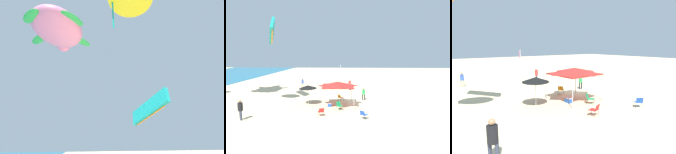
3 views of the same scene
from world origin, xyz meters
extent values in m
cube|color=beige|center=(0.00, 0.00, -0.05)|extent=(120.00, 120.00, 0.10)
cylinder|color=#B7B7BC|center=(-3.49, 0.18, 1.09)|extent=(0.07, 0.07, 2.19)
cylinder|color=#B7B7BC|center=(-0.19, 0.38, 1.09)|extent=(0.07, 0.07, 2.19)
cylinder|color=#B7B7BC|center=(-3.69, 3.55, 1.09)|extent=(0.07, 0.07, 2.19)
cylinder|color=#B7B7BC|center=(-0.39, 3.75, 1.09)|extent=(0.07, 0.07, 2.19)
cube|color=red|center=(-1.94, 1.97, 2.24)|extent=(3.58, 3.64, 0.10)
pyramid|color=red|center=(-1.94, 1.97, 2.52)|extent=(3.50, 3.57, 0.47)
cylinder|color=silver|center=(-1.55, 5.44, 1.12)|extent=(0.14, 0.08, 2.24)
cone|color=black|center=(-1.60, 5.46, 2.07)|extent=(2.09, 2.08, 0.49)
cylinder|color=black|center=(-4.01, 1.72, 0.20)|extent=(0.02, 0.02, 0.40)
cylinder|color=black|center=(-3.71, 1.30, 0.20)|extent=(0.02, 0.02, 0.40)
cylinder|color=black|center=(-3.59, 2.02, 0.20)|extent=(0.02, 0.02, 0.40)
cylinder|color=black|center=(-3.29, 1.60, 0.20)|extent=(0.02, 0.02, 0.40)
cube|color=#198C4C|center=(-3.65, 1.66, 0.40)|extent=(0.73, 0.73, 0.03)
cube|color=#198C4C|center=(-3.41, 1.83, 0.61)|extent=(0.40, 0.48, 0.41)
cylinder|color=black|center=(-6.40, -0.99, 0.20)|extent=(0.02, 0.02, 0.40)
cylinder|color=black|center=(-6.05, -0.61, 0.20)|extent=(0.02, 0.02, 0.40)
cylinder|color=black|center=(-6.78, -0.64, 0.20)|extent=(0.02, 0.02, 0.40)
cylinder|color=black|center=(-6.43, -0.26, 0.20)|extent=(0.02, 0.02, 0.40)
cube|color=blue|center=(-6.42, -0.63, 0.40)|extent=(0.73, 0.73, 0.03)
cube|color=blue|center=(-6.63, -0.43, 0.61)|extent=(0.43, 0.45, 0.41)
cylinder|color=black|center=(-5.37, 3.23, 0.20)|extent=(0.02, 0.02, 0.40)
cylinder|color=black|center=(-5.53, 3.73, 0.20)|extent=(0.02, 0.02, 0.40)
cylinder|color=black|center=(-5.86, 3.07, 0.20)|extent=(0.02, 0.02, 0.40)
cylinder|color=black|center=(-6.02, 3.56, 0.20)|extent=(0.02, 0.02, 0.40)
cube|color=red|center=(-5.69, 3.40, 0.40)|extent=(0.66, 0.66, 0.03)
cube|color=red|center=(-5.97, 3.31, 0.61)|extent=(0.28, 0.51, 0.41)
cylinder|color=black|center=(0.39, 1.32, 0.20)|extent=(0.02, 0.02, 0.40)
cylinder|color=black|center=(0.76, 1.69, 0.20)|extent=(0.02, 0.02, 0.40)
cylinder|color=black|center=(0.02, 1.68, 0.20)|extent=(0.02, 0.02, 0.40)
cylinder|color=black|center=(0.38, 2.05, 0.20)|extent=(0.02, 0.02, 0.40)
cube|color=orange|center=(0.39, 1.69, 0.40)|extent=(0.74, 0.74, 0.03)
cube|color=orange|center=(0.18, 1.89, 0.61)|extent=(0.44, 0.45, 0.41)
cube|color=blue|center=(-2.35, 2.87, 0.18)|extent=(0.61, 0.42, 0.36)
cube|color=white|center=(-2.35, 2.87, 0.38)|extent=(0.63, 0.43, 0.04)
cylinder|color=silver|center=(8.76, 2.00, 2.04)|extent=(0.06, 0.06, 4.08)
cube|color=pink|center=(8.94, 2.00, 3.43)|extent=(0.30, 0.02, 1.10)
cylinder|color=black|center=(0.87, -1.35, 0.36)|extent=(0.14, 0.14, 0.71)
cylinder|color=black|center=(0.90, -1.07, 0.36)|extent=(0.14, 0.14, 0.71)
cylinder|color=green|center=(0.88, -1.21, 1.03)|extent=(0.37, 0.37, 0.62)
sphere|color=#A87A56|center=(0.88, -1.21, 1.45)|extent=(0.23, 0.23, 0.23)
cylinder|color=#C6B28C|center=(9.60, 8.54, 0.36)|extent=(0.14, 0.14, 0.73)
cylinder|color=#C6B28C|center=(9.69, 8.82, 0.36)|extent=(0.14, 0.14, 0.73)
cylinder|color=blue|center=(9.64, 8.68, 1.05)|extent=(0.38, 0.38, 0.63)
sphere|color=#A87A56|center=(9.64, 8.68, 1.48)|extent=(0.24, 0.24, 0.24)
cylinder|color=#33384C|center=(7.70, 0.40, 0.40)|extent=(0.16, 0.16, 0.80)
cylinder|color=#33384C|center=(7.39, 0.47, 0.40)|extent=(0.16, 0.16, 0.80)
cylinder|color=red|center=(7.54, 0.44, 1.15)|extent=(0.42, 0.42, 0.70)
sphere|color=beige|center=(7.54, 0.44, 1.63)|extent=(0.26, 0.26, 0.26)
cylinder|color=#33384C|center=(-7.29, 10.27, 0.42)|extent=(0.16, 0.16, 0.84)
cylinder|color=#33384C|center=(-7.04, 10.47, 0.42)|extent=(0.16, 0.16, 0.84)
cylinder|color=black|center=(-7.16, 10.37, 1.20)|extent=(0.44, 0.44, 0.73)
sphere|color=#A87A56|center=(-7.16, 10.37, 1.70)|extent=(0.27, 0.27, 0.27)
camera|label=1|loc=(-14.50, 14.98, 6.35)|focal=27.66mm
camera|label=2|loc=(-23.21, 1.01, 5.79)|focal=30.63mm
camera|label=3|loc=(-14.67, 12.43, 4.64)|focal=31.77mm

